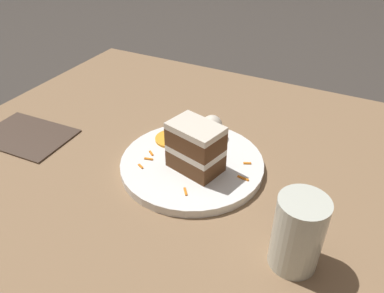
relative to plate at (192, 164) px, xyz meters
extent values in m
plane|color=#38332D|center=(-0.02, -0.02, -0.03)|extent=(6.00, 6.00, 0.00)
cube|color=#846647|center=(-0.02, -0.02, -0.02)|extent=(1.00, 1.18, 0.03)
cylinder|color=white|center=(0.00, 0.00, 0.00)|extent=(0.29, 0.29, 0.02)
cube|color=brown|center=(-0.02, -0.01, 0.03)|extent=(0.09, 0.11, 0.04)
cube|color=silver|center=(-0.02, -0.01, 0.05)|extent=(0.09, 0.11, 0.01)
cube|color=brown|center=(-0.02, -0.01, 0.08)|extent=(0.09, 0.11, 0.04)
cube|color=silver|center=(-0.02, -0.01, 0.10)|extent=(0.09, 0.11, 0.01)
ellipsoid|color=silver|center=(0.10, 0.00, 0.04)|extent=(0.05, 0.05, 0.05)
cylinder|color=orange|center=(0.05, 0.08, 0.01)|extent=(0.07, 0.07, 0.01)
cube|color=orange|center=(-0.09, -0.03, 0.01)|extent=(0.02, 0.02, 0.00)
cube|color=orange|center=(-0.07, 0.08, 0.01)|extent=(0.01, 0.02, 0.00)
cube|color=orange|center=(-0.04, 0.08, 0.01)|extent=(0.01, 0.02, 0.00)
cube|color=orange|center=(0.04, -0.10, 0.01)|extent=(0.01, 0.02, 0.00)
cube|color=orange|center=(0.06, 0.01, 0.01)|extent=(0.01, 0.01, 0.00)
cube|color=orange|center=(-0.02, 0.09, 0.01)|extent=(0.01, 0.02, 0.00)
cube|color=orange|center=(-0.01, -0.11, 0.01)|extent=(0.01, 0.02, 0.00)
cylinder|color=beige|center=(-0.14, -0.24, 0.05)|extent=(0.07, 0.07, 0.12)
cylinder|color=silver|center=(-0.14, -0.24, 0.01)|extent=(0.07, 0.07, 0.04)
cube|color=#423328|center=(-0.07, 0.39, -0.01)|extent=(0.15, 0.21, 0.00)
camera|label=1|loc=(-0.54, -0.28, 0.47)|focal=35.00mm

